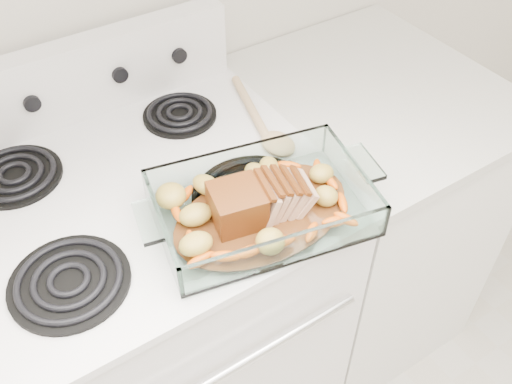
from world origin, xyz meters
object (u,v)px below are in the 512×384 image
electric_range (160,313)px  pork_roast (253,204)px  counter_right (357,215)px  baking_dish (262,209)px

electric_range → pork_roast: size_ratio=5.79×
counter_right → electric_range: bearing=179.9°
baking_dish → pork_roast: bearing=-168.1°
electric_range → baking_dish: size_ratio=2.86×
electric_range → baking_dish: (0.17, -0.21, 0.48)m
electric_range → pork_roast: electric_range is taller
electric_range → baking_dish: electric_range is taller
counter_right → baking_dish: baking_dish is taller
counter_right → baking_dish: 0.73m
electric_range → pork_roast: (0.15, -0.21, 0.51)m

